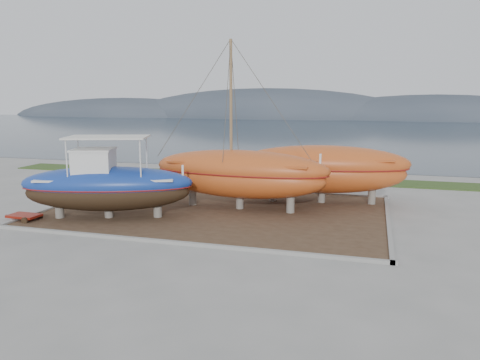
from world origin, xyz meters
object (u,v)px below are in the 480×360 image
(white_dinghy, at_px, (139,188))
(red_trailer, at_px, (24,218))
(blue_caique, at_px, (107,177))
(orange_bare_hull, at_px, (322,175))
(orange_sailboat, at_px, (240,126))

(white_dinghy, distance_m, red_trailer, 7.09)
(blue_caique, relative_size, white_dinghy, 2.11)
(blue_caique, relative_size, red_trailer, 3.78)
(orange_bare_hull, bearing_deg, red_trailer, -156.98)
(white_dinghy, bearing_deg, blue_caique, -62.33)
(white_dinghy, xyz_separation_m, red_trailer, (-3.12, -6.34, -0.52))
(orange_sailboat, bearing_deg, white_dinghy, 175.08)
(blue_caique, xyz_separation_m, orange_bare_hull, (10.27, 6.64, -0.46))
(blue_caique, xyz_separation_m, white_dinghy, (-0.79, 4.72, -1.49))
(blue_caique, height_order, white_dinghy, blue_caique)
(blue_caique, bearing_deg, orange_sailboat, 14.22)
(blue_caique, distance_m, white_dinghy, 5.01)
(white_dinghy, relative_size, orange_sailboat, 0.41)
(blue_caique, distance_m, orange_sailboat, 7.54)
(orange_sailboat, bearing_deg, blue_caique, -144.96)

